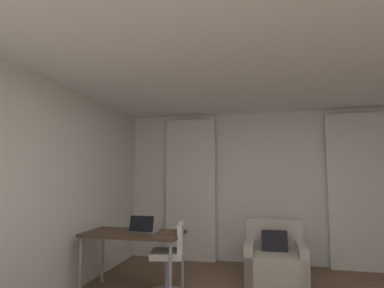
{
  "coord_description": "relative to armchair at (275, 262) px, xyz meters",
  "views": [
    {
      "loc": [
        -0.05,
        -2.69,
        1.49
      ],
      "look_at": [
        -0.95,
        1.18,
        1.88
      ],
      "focal_mm": 29.73,
      "sensor_mm": 36.0,
      "label": 1
    }
  ],
  "objects": [
    {
      "name": "wall_window",
      "position": [
        -0.05,
        1.0,
        1.02
      ],
      "size": [
        5.12,
        0.06,
        2.6
      ],
      "color": "silver",
      "rests_on": "ground"
    },
    {
      "name": "wall_left",
      "position": [
        -2.58,
        -2.03,
        1.02
      ],
      "size": [
        0.06,
        6.12,
        2.6
      ],
      "color": "silver",
      "rests_on": "ground"
    },
    {
      "name": "ceiling",
      "position": [
        -0.05,
        -2.03,
        2.35
      ],
      "size": [
        5.12,
        6.12,
        0.06
      ],
      "primitive_type": "cube",
      "color": "white",
      "rests_on": "wall_left"
    },
    {
      "name": "curtain_left_panel",
      "position": [
        -1.43,
        0.87,
        0.97
      ],
      "size": [
        0.9,
        0.06,
        2.5
      ],
      "color": "silver",
      "rests_on": "ground"
    },
    {
      "name": "curtain_right_panel",
      "position": [
        1.32,
        0.87,
        0.97
      ],
      "size": [
        0.9,
        0.06,
        2.5
      ],
      "color": "silver",
      "rests_on": "ground"
    },
    {
      "name": "armchair",
      "position": [
        0.0,
        0.0,
        0.0
      ],
      "size": [
        0.82,
        0.79,
        0.84
      ],
      "color": "#B2A899",
      "rests_on": "ground"
    },
    {
      "name": "desk",
      "position": [
        -1.79,
        -0.78,
        0.41
      ],
      "size": [
        1.27,
        0.66,
        0.75
      ],
      "color": "#4C3828",
      "rests_on": "ground"
    },
    {
      "name": "desk_chair",
      "position": [
        -1.3,
        -0.77,
        0.11
      ],
      "size": [
        0.48,
        0.48,
        0.88
      ],
      "color": "gray",
      "rests_on": "ground"
    },
    {
      "name": "laptop",
      "position": [
        -1.66,
        -0.76,
        0.52
      ],
      "size": [
        0.33,
        0.26,
        0.22
      ],
      "color": "#ADADB2",
      "rests_on": "desk"
    }
  ]
}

